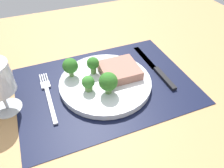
{
  "coord_description": "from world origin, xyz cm",
  "views": [
    {
      "loc": [
        -14.95,
        -42.03,
        40.41
      ],
      "look_at": [
        1.12,
        -2.0,
        1.9
      ],
      "focal_mm": 35.3,
      "sensor_mm": 36.0,
      "label": 1
    }
  ],
  "objects_px": {
    "plate": "(105,83)",
    "knife": "(156,69)",
    "steak": "(120,70)",
    "fork": "(48,95)"
  },
  "relations": [
    {
      "from": "plate",
      "to": "knife",
      "type": "bearing_deg",
      "value": 1.87
    },
    {
      "from": "fork",
      "to": "knife",
      "type": "distance_m",
      "value": 0.31
    },
    {
      "from": "plate",
      "to": "knife",
      "type": "xyz_separation_m",
      "value": [
        0.16,
        0.01,
        -0.0
      ]
    },
    {
      "from": "plate",
      "to": "fork",
      "type": "xyz_separation_m",
      "value": [
        -0.15,
        0.01,
        -0.01
      ]
    },
    {
      "from": "plate",
      "to": "knife",
      "type": "distance_m",
      "value": 0.16
    },
    {
      "from": "plate",
      "to": "steak",
      "type": "height_order",
      "value": "steak"
    },
    {
      "from": "plate",
      "to": "knife",
      "type": "height_order",
      "value": "plate"
    },
    {
      "from": "plate",
      "to": "steak",
      "type": "xyz_separation_m",
      "value": [
        0.05,
        0.01,
        0.02
      ]
    },
    {
      "from": "plate",
      "to": "fork",
      "type": "bearing_deg",
      "value": 174.65
    },
    {
      "from": "fork",
      "to": "plate",
      "type": "bearing_deg",
      "value": -7.55
    }
  ]
}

